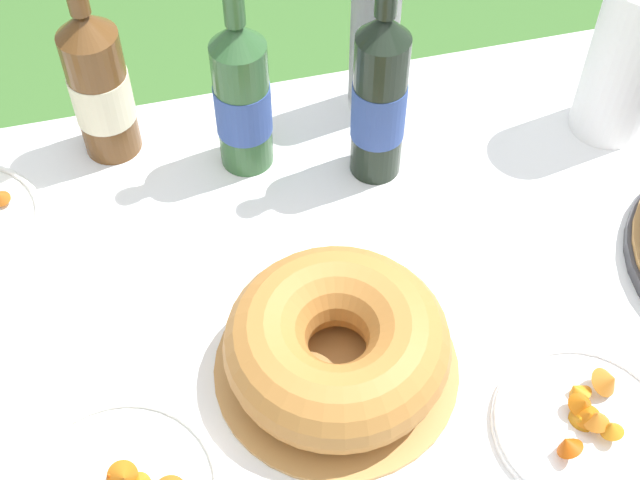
{
  "coord_description": "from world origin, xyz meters",
  "views": [
    {
      "loc": [
        -0.22,
        -0.56,
        1.67
      ],
      "look_at": [
        -0.05,
        0.13,
        0.78
      ],
      "focal_mm": 50.0,
      "sensor_mm": 36.0,
      "label": 1
    }
  ],
  "objects_px": {
    "bundt_cake": "(337,346)",
    "cider_bottle_amber": "(99,84)",
    "cup_stack": "(374,39)",
    "cider_bottle_green": "(242,96)",
    "paper_towel_roll": "(626,59)",
    "snack_plate_right": "(584,424)",
    "juice_bottle_red": "(379,97)"
  },
  "relations": [
    {
      "from": "juice_bottle_red",
      "to": "snack_plate_right",
      "type": "relative_size",
      "value": 1.65
    },
    {
      "from": "paper_towel_roll",
      "to": "snack_plate_right",
      "type": "bearing_deg",
      "value": -118.22
    },
    {
      "from": "snack_plate_right",
      "to": "juice_bottle_red",
      "type": "bearing_deg",
      "value": 104.22
    },
    {
      "from": "cider_bottle_green",
      "to": "cider_bottle_amber",
      "type": "height_order",
      "value": "cider_bottle_green"
    },
    {
      "from": "bundt_cake",
      "to": "cup_stack",
      "type": "height_order",
      "value": "cup_stack"
    },
    {
      "from": "paper_towel_roll",
      "to": "juice_bottle_red",
      "type": "bearing_deg",
      "value": 179.83
    },
    {
      "from": "cider_bottle_amber",
      "to": "snack_plate_right",
      "type": "relative_size",
      "value": 1.51
    },
    {
      "from": "juice_bottle_red",
      "to": "snack_plate_right",
      "type": "xyz_separation_m",
      "value": [
        0.12,
        -0.47,
        -0.13
      ]
    },
    {
      "from": "cider_bottle_green",
      "to": "juice_bottle_red",
      "type": "xyz_separation_m",
      "value": [
        0.18,
        -0.06,
        0.01
      ]
    },
    {
      "from": "cider_bottle_green",
      "to": "juice_bottle_red",
      "type": "relative_size",
      "value": 0.92
    },
    {
      "from": "cider_bottle_green",
      "to": "snack_plate_right",
      "type": "height_order",
      "value": "cider_bottle_green"
    },
    {
      "from": "cider_bottle_amber",
      "to": "cup_stack",
      "type": "bearing_deg",
      "value": -0.65
    },
    {
      "from": "cider_bottle_amber",
      "to": "snack_plate_right",
      "type": "bearing_deg",
      "value": -51.2
    },
    {
      "from": "cup_stack",
      "to": "paper_towel_roll",
      "type": "bearing_deg",
      "value": -21.92
    },
    {
      "from": "juice_bottle_red",
      "to": "snack_plate_right",
      "type": "distance_m",
      "value": 0.5
    },
    {
      "from": "cup_stack",
      "to": "juice_bottle_red",
      "type": "height_order",
      "value": "juice_bottle_red"
    },
    {
      "from": "cup_stack",
      "to": "cider_bottle_green",
      "type": "xyz_separation_m",
      "value": [
        -0.21,
        -0.07,
        -0.0
      ]
    },
    {
      "from": "cider_bottle_green",
      "to": "paper_towel_roll",
      "type": "relative_size",
      "value": 1.27
    },
    {
      "from": "cup_stack",
      "to": "juice_bottle_red",
      "type": "bearing_deg",
      "value": -103.67
    },
    {
      "from": "cup_stack",
      "to": "cider_bottle_green",
      "type": "bearing_deg",
      "value": -161.5
    },
    {
      "from": "cup_stack",
      "to": "cider_bottle_green",
      "type": "relative_size",
      "value": 0.78
    },
    {
      "from": "cup_stack",
      "to": "cider_bottle_amber",
      "type": "height_order",
      "value": "cider_bottle_amber"
    },
    {
      "from": "cup_stack",
      "to": "snack_plate_right",
      "type": "height_order",
      "value": "cup_stack"
    },
    {
      "from": "juice_bottle_red",
      "to": "cider_bottle_amber",
      "type": "bearing_deg",
      "value": 159.4
    },
    {
      "from": "juice_bottle_red",
      "to": "bundt_cake",
      "type": "bearing_deg",
      "value": -114.15
    },
    {
      "from": "bundt_cake",
      "to": "paper_towel_roll",
      "type": "distance_m",
      "value": 0.61
    },
    {
      "from": "cider_bottle_green",
      "to": "cup_stack",
      "type": "bearing_deg",
      "value": 18.5
    },
    {
      "from": "snack_plate_right",
      "to": "paper_towel_roll",
      "type": "distance_m",
      "value": 0.54
    },
    {
      "from": "bundt_cake",
      "to": "cider_bottle_amber",
      "type": "distance_m",
      "value": 0.51
    },
    {
      "from": "bundt_cake",
      "to": "cup_stack",
      "type": "bearing_deg",
      "value": 68.82
    },
    {
      "from": "cider_bottle_amber",
      "to": "paper_towel_roll",
      "type": "relative_size",
      "value": 1.26
    },
    {
      "from": "cup_stack",
      "to": "juice_bottle_red",
      "type": "xyz_separation_m",
      "value": [
        -0.03,
        -0.13,
        0.01
      ]
    }
  ]
}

